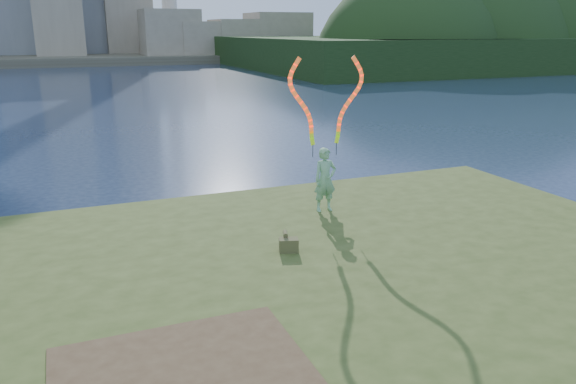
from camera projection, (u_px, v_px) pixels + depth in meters
name	position (u px, v px, depth m)	size (l,w,h in m)	color
ground	(267.00, 301.00, 10.74)	(320.00, 320.00, 0.00)	#192640
grassy_knoll	(318.00, 345.00, 8.60)	(20.00, 18.00, 0.80)	#364518
dirt_patch	(187.00, 384.00, 6.87)	(3.20, 3.00, 0.02)	#47331E
far_shore	(74.00, 57.00, 95.04)	(320.00, 40.00, 1.20)	#4A4536
wooded_hill	(498.00, 63.00, 85.64)	(78.00, 50.00, 63.00)	black
woman_with_ribbons	(325.00, 152.00, 13.14)	(2.01, 0.37, 3.93)	#247E2E
canvas_bag	(288.00, 244.00, 10.98)	(0.43, 0.49, 0.36)	#444524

